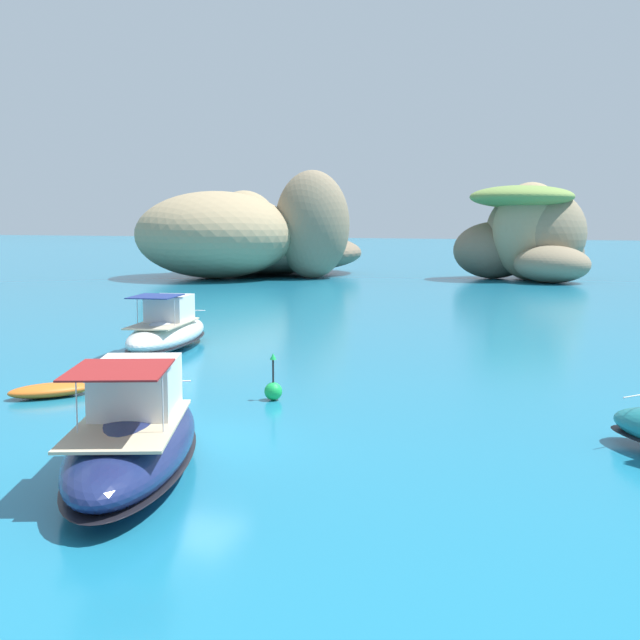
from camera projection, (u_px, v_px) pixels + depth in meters
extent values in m
plane|color=#197093|center=(191.00, 440.00, 21.81)|extent=(400.00, 400.00, 0.00)
ellipsoid|color=#756651|center=(271.00, 252.00, 86.31)|extent=(21.70, 20.49, 4.30)
ellipsoid|color=#84755B|center=(271.00, 253.00, 86.86)|extent=(19.14, 17.22, 4.03)
ellipsoid|color=#9E8966|center=(215.00, 235.00, 79.18)|extent=(21.40, 21.68, 8.03)
ellipsoid|color=#9E8966|center=(244.00, 231.00, 87.51)|extent=(9.25, 9.31, 8.34)
ellipsoid|color=#84755B|center=(312.00, 224.00, 78.54)|extent=(7.86, 7.05, 9.92)
ellipsoid|color=#756651|center=(537.00, 253.00, 79.70)|extent=(10.55, 9.59, 4.62)
ellipsoid|color=#84755B|center=(536.00, 233.00, 77.89)|extent=(12.27, 12.16, 8.44)
ellipsoid|color=#9E8966|center=(531.00, 231.00, 76.39)|extent=(8.98, 8.76, 8.74)
ellipsoid|color=#84755B|center=(552.00, 264.00, 73.42)|extent=(7.77, 7.17, 3.21)
ellipsoid|color=#756651|center=(494.00, 250.00, 78.70)|extent=(9.86, 9.54, 5.22)
ellipsoid|color=olive|center=(522.00, 197.00, 76.51)|extent=(9.27, 8.42, 2.07)
ellipsoid|color=white|center=(167.00, 335.00, 36.61)|extent=(3.66, 7.92, 1.30)
ellipsoid|color=black|center=(167.00, 341.00, 36.65)|extent=(3.74, 8.08, 0.16)
cube|color=#C6B793|center=(162.00, 323.00, 35.98)|extent=(2.69, 4.49, 0.06)
cube|color=silver|center=(170.00, 308.00, 36.85)|extent=(1.97, 2.40, 1.07)
cube|color=#2D4756|center=(178.00, 303.00, 37.91)|extent=(1.51, 0.52, 0.57)
cylinder|color=silver|center=(188.00, 310.00, 39.44)|extent=(1.58, 0.33, 0.04)
cube|color=navy|center=(156.00, 296.00, 35.09)|extent=(2.18, 2.58, 0.04)
cylinder|color=silver|center=(137.00, 311.00, 35.29)|extent=(0.03, 0.03, 1.22)
cylinder|color=silver|center=(175.00, 311.00, 35.04)|extent=(0.03, 0.03, 1.22)
ellipsoid|color=navy|center=(135.00, 444.00, 18.82)|extent=(5.31, 8.58, 1.40)
ellipsoid|color=black|center=(135.00, 458.00, 18.86)|extent=(5.42, 8.75, 0.17)
cube|color=#C6B793|center=(128.00, 424.00, 18.14)|extent=(3.61, 4.99, 0.06)
cube|color=silver|center=(137.00, 386.00, 19.09)|extent=(2.45, 2.78, 1.15)
cube|color=#2D4756|center=(145.00, 372.00, 20.24)|extent=(1.59, 0.83, 0.61)
cylinder|color=silver|center=(157.00, 381.00, 21.92)|extent=(1.62, 0.67, 0.04)
cube|color=maroon|center=(119.00, 370.00, 17.16)|extent=(2.70, 3.01, 0.04)
cylinder|color=silver|center=(76.00, 402.00, 17.21)|extent=(0.03, 0.03, 1.32)
cylinder|color=silver|center=(163.00, 402.00, 17.26)|extent=(0.03, 0.03, 1.32)
ellipsoid|color=orange|center=(50.00, 390.00, 27.00)|extent=(2.55, 2.68, 0.44)
cube|color=#9E998E|center=(50.00, 388.00, 26.99)|extent=(1.66, 1.76, 0.06)
cube|color=black|center=(94.00, 381.00, 27.65)|extent=(0.28, 0.28, 0.36)
sphere|color=green|center=(273.00, 391.00, 26.54)|extent=(0.56, 0.56, 0.56)
cylinder|color=black|center=(273.00, 375.00, 26.48)|extent=(0.06, 0.06, 1.00)
cone|color=green|center=(273.00, 356.00, 26.41)|extent=(0.20, 0.20, 0.20)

